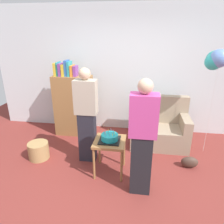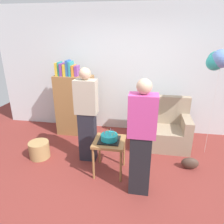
{
  "view_description": "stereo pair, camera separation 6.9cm",
  "coord_description": "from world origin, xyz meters",
  "px_view_note": "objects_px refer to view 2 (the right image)",
  "views": [
    {
      "loc": [
        0.31,
        -2.47,
        2.13
      ],
      "look_at": [
        -0.13,
        0.56,
        0.95
      ],
      "focal_mm": 33.12,
      "sensor_mm": 36.0,
      "label": 1
    },
    {
      "loc": [
        0.38,
        -2.45,
        2.13
      ],
      "look_at": [
        -0.13,
        0.56,
        0.95
      ],
      "focal_mm": 33.12,
      "sensor_mm": 36.0,
      "label": 2
    }
  ],
  "objects_px": {
    "wicker_basket": "(39,150)",
    "person_holding_cake": "(141,139)",
    "birthday_cake": "(109,138)",
    "person_blowing_candles": "(87,116)",
    "bookshelf": "(75,103)",
    "handbag": "(190,163)",
    "balloon_bunch": "(218,60)",
    "couch": "(160,129)",
    "side_table": "(109,145)"
  },
  "relations": [
    {
      "from": "person_blowing_candles",
      "to": "bookshelf",
      "type": "bearing_deg",
      "value": 98.81
    },
    {
      "from": "balloon_bunch",
      "to": "side_table",
      "type": "bearing_deg",
      "value": -151.34
    },
    {
      "from": "bookshelf",
      "to": "balloon_bunch",
      "type": "bearing_deg",
      "value": -8.26
    },
    {
      "from": "wicker_basket",
      "to": "person_holding_cake",
      "type": "bearing_deg",
      "value": -17.15
    },
    {
      "from": "birthday_cake",
      "to": "person_holding_cake",
      "type": "height_order",
      "value": "person_holding_cake"
    },
    {
      "from": "couch",
      "to": "side_table",
      "type": "distance_m",
      "value": 1.36
    },
    {
      "from": "couch",
      "to": "person_holding_cake",
      "type": "height_order",
      "value": "person_holding_cake"
    },
    {
      "from": "couch",
      "to": "wicker_basket",
      "type": "xyz_separation_m",
      "value": [
        -2.16,
        -0.85,
        -0.19
      ]
    },
    {
      "from": "birthday_cake",
      "to": "balloon_bunch",
      "type": "height_order",
      "value": "balloon_bunch"
    },
    {
      "from": "birthday_cake",
      "to": "handbag",
      "type": "bearing_deg",
      "value": 13.14
    },
    {
      "from": "bookshelf",
      "to": "birthday_cake",
      "type": "distance_m",
      "value": 1.61
    },
    {
      "from": "person_blowing_candles",
      "to": "person_holding_cake",
      "type": "bearing_deg",
      "value": -56.91
    },
    {
      "from": "bookshelf",
      "to": "person_holding_cake",
      "type": "xyz_separation_m",
      "value": [
        1.48,
        -1.62,
        0.14
      ]
    },
    {
      "from": "wicker_basket",
      "to": "balloon_bunch",
      "type": "bearing_deg",
      "value": 13.02
    },
    {
      "from": "bookshelf",
      "to": "side_table",
      "type": "height_order",
      "value": "bookshelf"
    },
    {
      "from": "bookshelf",
      "to": "wicker_basket",
      "type": "xyz_separation_m",
      "value": [
        -0.34,
        -1.06,
        -0.55
      ]
    },
    {
      "from": "person_blowing_candles",
      "to": "handbag",
      "type": "xyz_separation_m",
      "value": [
        1.74,
        -0.01,
        -0.73
      ]
    },
    {
      "from": "person_blowing_candles",
      "to": "handbag",
      "type": "relative_size",
      "value": 5.82
    },
    {
      "from": "person_holding_cake",
      "to": "person_blowing_candles",
      "type": "bearing_deg",
      "value": -21.09
    },
    {
      "from": "wicker_basket",
      "to": "handbag",
      "type": "distance_m",
      "value": 2.63
    },
    {
      "from": "bookshelf",
      "to": "wicker_basket",
      "type": "relative_size",
      "value": 4.48
    },
    {
      "from": "bookshelf",
      "to": "birthday_cake",
      "type": "xyz_separation_m",
      "value": [
        0.99,
        -1.27,
        -0.07
      ]
    },
    {
      "from": "balloon_bunch",
      "to": "person_holding_cake",
      "type": "bearing_deg",
      "value": -132.47
    },
    {
      "from": "couch",
      "to": "person_holding_cake",
      "type": "xyz_separation_m",
      "value": [
        -0.35,
        -1.41,
        0.49
      ]
    },
    {
      "from": "wicker_basket",
      "to": "handbag",
      "type": "relative_size",
      "value": 1.29
    },
    {
      "from": "birthday_cake",
      "to": "person_blowing_candles",
      "type": "relative_size",
      "value": 0.2
    },
    {
      "from": "couch",
      "to": "wicker_basket",
      "type": "relative_size",
      "value": 3.06
    },
    {
      "from": "birthday_cake",
      "to": "wicker_basket",
      "type": "xyz_separation_m",
      "value": [
        -1.33,
        0.21,
        -0.47
      ]
    },
    {
      "from": "side_table",
      "to": "person_blowing_candles",
      "type": "distance_m",
      "value": 0.64
    },
    {
      "from": "birthday_cake",
      "to": "handbag",
      "type": "relative_size",
      "value": 1.14
    },
    {
      "from": "side_table",
      "to": "handbag",
      "type": "bearing_deg",
      "value": 13.14
    },
    {
      "from": "wicker_basket",
      "to": "birthday_cake",
      "type": "bearing_deg",
      "value": -8.84
    },
    {
      "from": "couch",
      "to": "bookshelf",
      "type": "distance_m",
      "value": 1.87
    },
    {
      "from": "bookshelf",
      "to": "wicker_basket",
      "type": "distance_m",
      "value": 1.24
    },
    {
      "from": "couch",
      "to": "bookshelf",
      "type": "bearing_deg",
      "value": 173.41
    },
    {
      "from": "person_holding_cake",
      "to": "handbag",
      "type": "xyz_separation_m",
      "value": [
        0.82,
        0.66,
        -0.73
      ]
    },
    {
      "from": "side_table",
      "to": "wicker_basket",
      "type": "bearing_deg",
      "value": 171.16
    },
    {
      "from": "person_blowing_candles",
      "to": "wicker_basket",
      "type": "bearing_deg",
      "value": 165.64
    },
    {
      "from": "couch",
      "to": "person_blowing_candles",
      "type": "distance_m",
      "value": 1.56
    },
    {
      "from": "person_blowing_candles",
      "to": "couch",
      "type": "bearing_deg",
      "value": 9.15
    },
    {
      "from": "handbag",
      "to": "bookshelf",
      "type": "bearing_deg",
      "value": 157.22
    },
    {
      "from": "couch",
      "to": "balloon_bunch",
      "type": "xyz_separation_m",
      "value": [
        0.79,
        -0.17,
        1.37
      ]
    },
    {
      "from": "side_table",
      "to": "handbag",
      "type": "xyz_separation_m",
      "value": [
        1.31,
        0.3,
        -0.39
      ]
    },
    {
      "from": "wicker_basket",
      "to": "balloon_bunch",
      "type": "height_order",
      "value": "balloon_bunch"
    },
    {
      "from": "bookshelf",
      "to": "balloon_bunch",
      "type": "height_order",
      "value": "balloon_bunch"
    },
    {
      "from": "wicker_basket",
      "to": "bookshelf",
      "type": "bearing_deg",
      "value": 72.48
    },
    {
      "from": "bookshelf",
      "to": "handbag",
      "type": "bearing_deg",
      "value": -22.78
    },
    {
      "from": "side_table",
      "to": "wicker_basket",
      "type": "height_order",
      "value": "side_table"
    },
    {
      "from": "couch",
      "to": "person_blowing_candles",
      "type": "xyz_separation_m",
      "value": [
        -1.27,
        -0.75,
        0.49
      ]
    },
    {
      "from": "couch",
      "to": "birthday_cake",
      "type": "height_order",
      "value": "couch"
    }
  ]
}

